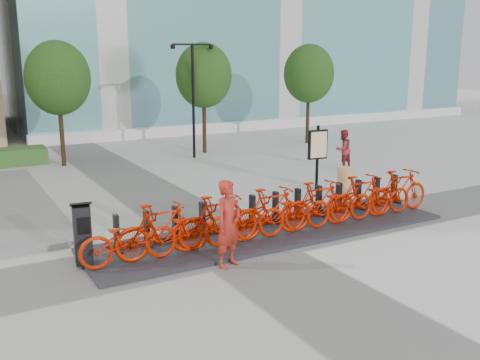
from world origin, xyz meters
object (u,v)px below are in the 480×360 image
pedestrian (343,149)px  map_sign (318,147)px  worker_red (228,224)px  bike_0 (129,238)px  construction_barrel (344,181)px  kiosk (83,234)px

pedestrian → map_sign: bearing=27.6°
worker_red → bike_0: bearing=129.0°
construction_barrel → kiosk: bearing=-166.5°
kiosk → map_sign: map_sign is taller
bike_0 → construction_barrel: bike_0 is taller
bike_0 → pedestrian: bearing=-61.5°
worker_red → construction_barrel: worker_red is taller
kiosk → construction_barrel: 9.25m
worker_red → construction_barrel: 7.24m
bike_0 → map_sign: (7.78, 3.62, 0.80)m
construction_barrel → worker_red: bearing=-150.0°
kiosk → pedestrian: pedestrian is taller
pedestrian → worker_red: bearing=28.6°
kiosk → pedestrian: size_ratio=0.88×
bike_0 → worker_red: 2.15m
bike_0 → construction_barrel: (8.12, 2.59, -0.19)m
bike_0 → worker_red: size_ratio=1.13×
kiosk → bike_0: bearing=-19.1°
kiosk → construction_barrel: bearing=21.1°
bike_0 → kiosk: 0.97m
pedestrian → construction_barrel: size_ratio=1.76×
kiosk → pedestrian: (11.65, 5.42, 0.04)m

